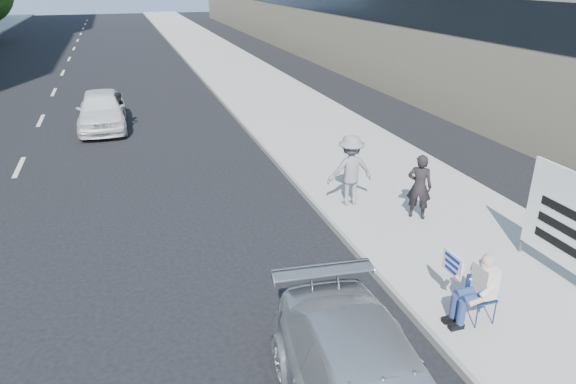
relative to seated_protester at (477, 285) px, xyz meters
name	(u,v)px	position (x,y,z in m)	size (l,w,h in m)	color
ground	(287,255)	(-2.29, 3.36, -0.87)	(160.00, 160.00, 0.00)	black
near_sidewalk	(248,79)	(1.71, 23.36, -0.80)	(5.00, 120.00, 0.15)	#A4A29A
seated_protester	(477,285)	(0.00, 0.00, 0.00)	(0.83, 1.11, 1.31)	navy
jogger	(350,170)	(0.01, 5.22, 0.21)	(1.20, 0.69, 1.86)	slate
pedestrian_woman	(419,187)	(1.27, 3.94, 0.10)	(0.60, 0.39, 1.64)	black
white_sedan_near	(102,110)	(-6.21, 15.33, -0.12)	(1.79, 4.44, 1.51)	white
motorcycle	(121,112)	(-5.50, 15.24, -0.24)	(0.72, 2.05, 1.42)	black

